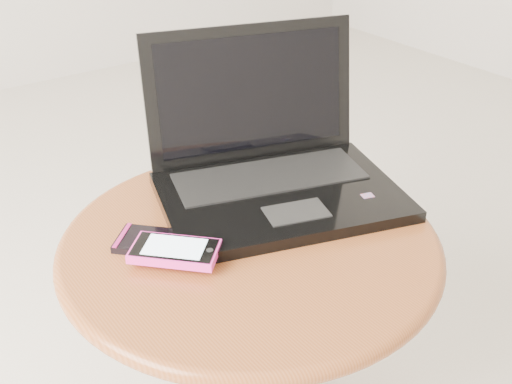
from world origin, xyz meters
TOP-DOWN VIEW (x-y plane):
  - table at (-0.02, -0.05)m, footprint 0.56×0.56m
  - laptop at (0.09, 0.04)m, footprint 0.44×0.39m
  - phone_black at (-0.14, 0.01)m, footprint 0.13×0.13m
  - phone_pink at (-0.14, -0.04)m, footprint 0.13×0.13m

SIDE VIEW (x-z plane):
  - table at x=-0.02m, z-range 0.13..0.57m
  - phone_black at x=-0.14m, z-range 0.44..0.45m
  - phone_pink at x=-0.14m, z-range 0.45..0.47m
  - laptop at x=0.09m, z-range 0.37..0.61m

